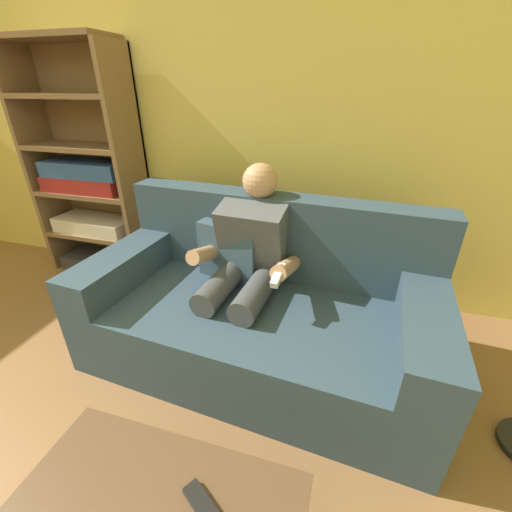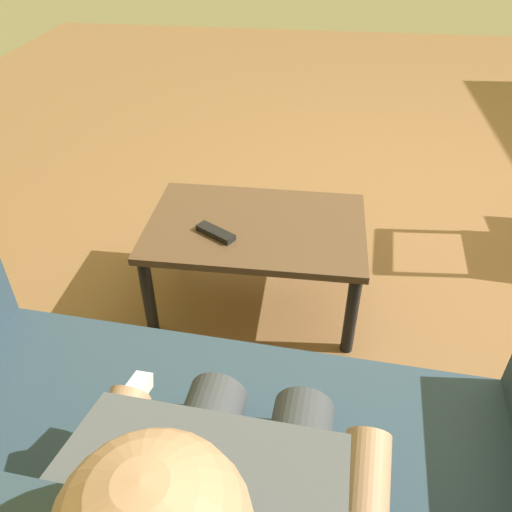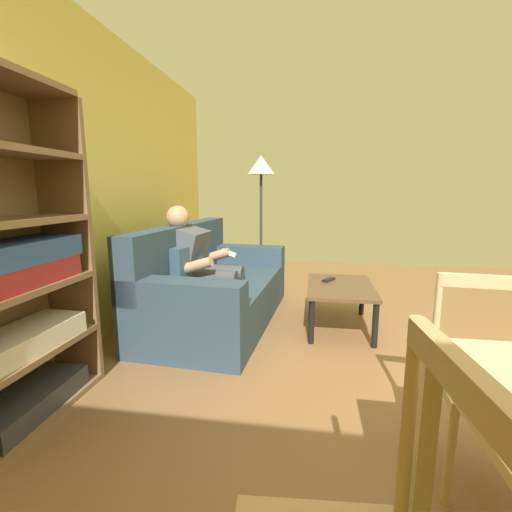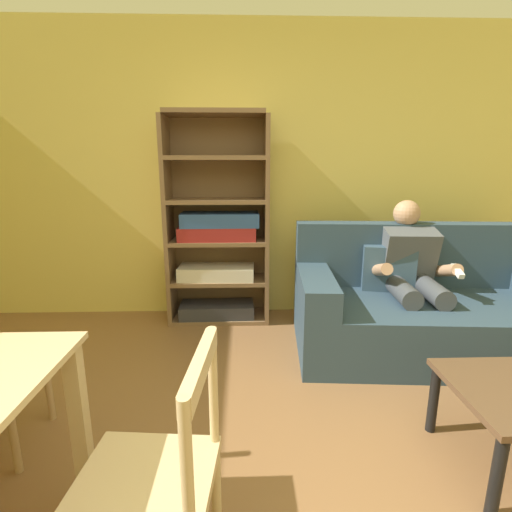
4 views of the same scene
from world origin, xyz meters
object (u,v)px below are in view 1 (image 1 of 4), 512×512
Objects in this scene: person_lounging at (246,264)px; bookshelf at (91,187)px; tv_remote at (205,508)px; couch at (260,307)px.

bookshelf reaches higher than person_lounging.
bookshelf is at bearing 159.74° from person_lounging.
bookshelf reaches higher than tv_remote.
couch is 0.28m from person_lounging.
tv_remote is (0.25, -1.18, -0.16)m from person_lounging.
person_lounging is (-0.10, 0.06, 0.25)m from couch.
tv_remote is 2.52m from bookshelf.
person_lounging reaches higher than tv_remote.
couch reaches higher than tv_remote.
couch is at bearing 39.63° from tv_remote.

